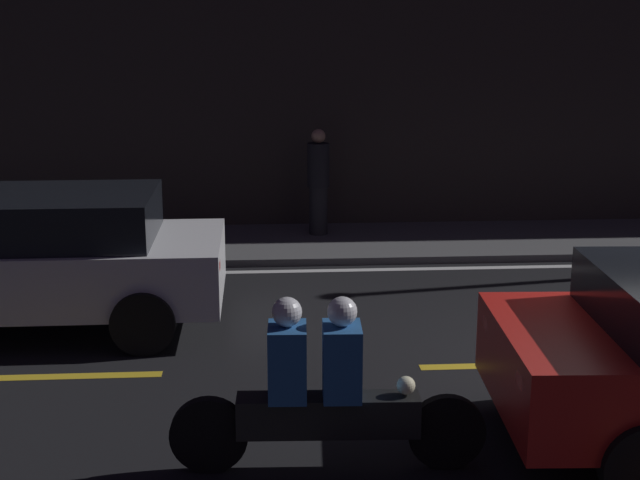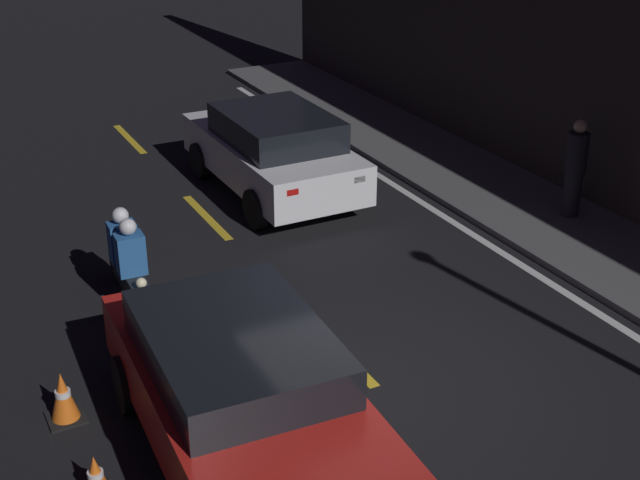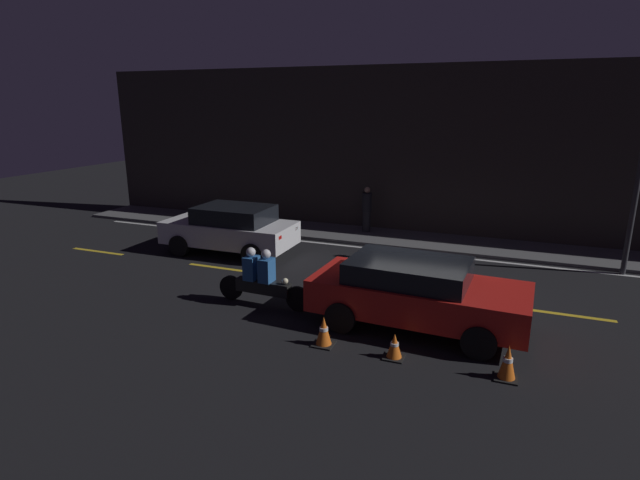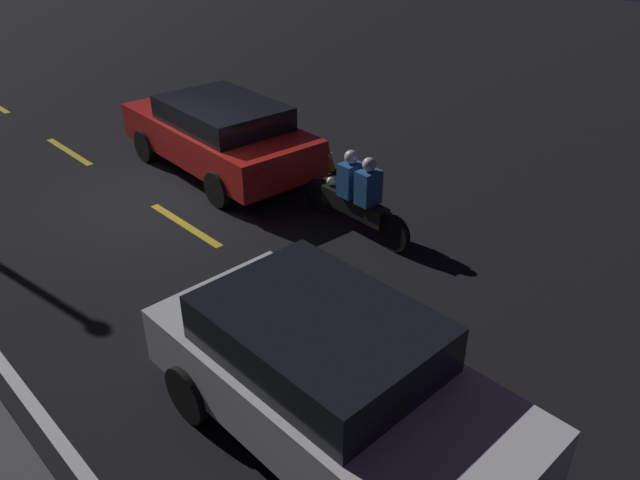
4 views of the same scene
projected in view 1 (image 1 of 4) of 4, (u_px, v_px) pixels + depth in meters
name	position (u px, v px, depth m)	size (l,w,h in m)	color
ground_plane	(620.00, 363.00, 8.82)	(56.00, 56.00, 0.00)	black
raised_curb	(495.00, 240.00, 13.50)	(28.00, 2.18, 0.10)	#4C4C4F
building_front	(483.00, 44.00, 14.01)	(28.00, 0.30, 5.85)	#2D2826
lane_dash_b	(56.00, 377.00, 8.47)	(2.00, 0.14, 0.01)	gold
lane_dash_c	(521.00, 365.00, 8.76)	(2.00, 0.14, 0.01)	gold
lane_solid_kerb	(520.00, 267.00, 12.21)	(25.20, 0.14, 0.01)	silver
sedan_white	(38.00, 257.00, 9.63)	(4.08, 1.95, 1.50)	silver
motorcycle	(320.00, 391.00, 6.58)	(2.37, 0.39, 1.36)	black
pedestrian	(318.00, 181.00, 13.50)	(0.34, 0.34, 1.61)	black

